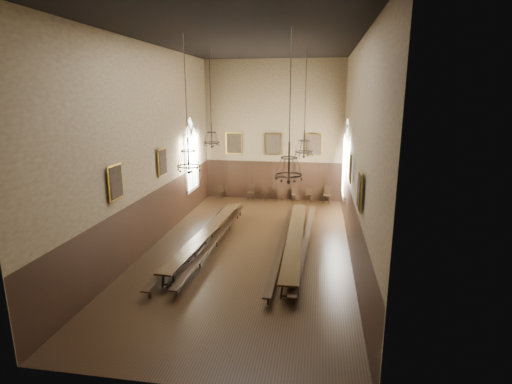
% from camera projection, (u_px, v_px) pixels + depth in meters
% --- Properties ---
extents(floor, '(9.00, 18.00, 0.02)m').
position_uv_depth(floor, '(249.00, 248.00, 18.23)').
color(floor, black).
rests_on(floor, ground).
extents(ceiling, '(9.00, 18.00, 0.02)m').
position_uv_depth(ceiling, '(249.00, 39.00, 16.08)').
color(ceiling, black).
rests_on(ceiling, ground).
extents(wall_back, '(9.00, 0.02, 9.00)m').
position_uv_depth(wall_back, '(273.00, 131.00, 25.79)').
color(wall_back, '#7B6B4B').
rests_on(wall_back, ground).
extents(wall_front, '(9.00, 0.02, 9.00)m').
position_uv_depth(wall_front, '(175.00, 207.00, 8.52)').
color(wall_front, '#7B6B4B').
rests_on(wall_front, ground).
extents(wall_left, '(0.02, 18.00, 9.00)m').
position_uv_depth(wall_left, '(150.00, 148.00, 17.85)').
color(wall_left, '#7B6B4B').
rests_on(wall_left, ground).
extents(wall_right, '(0.02, 18.00, 9.00)m').
position_uv_depth(wall_right, '(357.00, 153.00, 16.46)').
color(wall_right, '#7B6B4B').
rests_on(wall_right, ground).
extents(wainscot_panelling, '(9.00, 18.00, 2.50)m').
position_uv_depth(wainscot_panelling, '(249.00, 222.00, 17.93)').
color(wainscot_panelling, black).
rests_on(wainscot_panelling, floor).
extents(table_left, '(1.25, 9.56, 0.74)m').
position_uv_depth(table_left, '(208.00, 238.00, 18.48)').
color(table_left, black).
rests_on(table_left, floor).
extents(table_right, '(0.84, 9.84, 0.77)m').
position_uv_depth(table_right, '(295.00, 243.00, 17.84)').
color(table_right, black).
rests_on(table_right, floor).
extents(bench_left_outer, '(0.34, 10.46, 0.47)m').
position_uv_depth(bench_left_outer, '(193.00, 241.00, 18.30)').
color(bench_left_outer, black).
rests_on(bench_left_outer, floor).
extents(bench_left_inner, '(0.61, 10.52, 0.47)m').
position_uv_depth(bench_left_inner, '(217.00, 240.00, 18.37)').
color(bench_left_inner, black).
rests_on(bench_left_inner, floor).
extents(bench_right_inner, '(0.32, 10.21, 0.46)m').
position_uv_depth(bench_right_inner, '(282.00, 245.00, 17.78)').
color(bench_right_inner, black).
rests_on(bench_right_inner, floor).
extents(bench_right_outer, '(0.79, 10.77, 0.48)m').
position_uv_depth(bench_right_outer, '(305.00, 243.00, 17.99)').
color(bench_right_outer, black).
rests_on(bench_right_outer, floor).
extents(chair_0, '(0.41, 0.41, 0.89)m').
position_uv_depth(chair_0, '(220.00, 195.00, 26.83)').
color(chair_0, black).
rests_on(chair_0, floor).
extents(chair_2, '(0.47, 0.47, 0.98)m').
position_uv_depth(chair_2, '(251.00, 195.00, 26.64)').
color(chair_2, black).
rests_on(chair_2, floor).
extents(chair_3, '(0.49, 0.49, 0.96)m').
position_uv_depth(chair_3, '(264.00, 196.00, 26.44)').
color(chair_3, black).
rests_on(chair_3, floor).
extents(chair_4, '(0.43, 0.43, 0.93)m').
position_uv_depth(chair_4, '(280.00, 197.00, 26.22)').
color(chair_4, black).
rests_on(chair_4, floor).
extents(chair_5, '(0.51, 0.51, 0.91)m').
position_uv_depth(chair_5, '(295.00, 197.00, 26.16)').
color(chair_5, black).
rests_on(chair_5, floor).
extents(chair_6, '(0.44, 0.44, 0.92)m').
position_uv_depth(chair_6, '(308.00, 198.00, 26.02)').
color(chair_6, black).
rests_on(chair_6, floor).
extents(chair_7, '(0.49, 0.49, 1.02)m').
position_uv_depth(chair_7, '(327.00, 198.00, 25.75)').
color(chair_7, black).
rests_on(chair_7, floor).
extents(chandelier_back_left, '(0.79, 0.79, 4.64)m').
position_uv_depth(chandelier_back_left, '(211.00, 136.00, 19.75)').
color(chandelier_back_left, black).
rests_on(chandelier_back_left, ceiling).
extents(chandelier_back_right, '(0.87, 0.87, 5.08)m').
position_uv_depth(chandelier_back_right, '(304.00, 145.00, 19.56)').
color(chandelier_back_right, black).
rests_on(chandelier_back_right, ceiling).
extents(chandelier_front_left, '(0.92, 0.92, 5.04)m').
position_uv_depth(chandelier_front_left, '(188.00, 158.00, 15.45)').
color(chandelier_front_left, black).
rests_on(chandelier_front_left, ceiling).
extents(chandelier_front_right, '(0.95, 0.95, 5.12)m').
position_uv_depth(chandelier_front_right, '(289.00, 166.00, 14.11)').
color(chandelier_front_right, black).
rests_on(chandelier_front_right, ceiling).
extents(portrait_back_0, '(1.10, 0.12, 1.40)m').
position_uv_depth(portrait_back_0, '(234.00, 143.00, 26.26)').
color(portrait_back_0, '#A98628').
rests_on(portrait_back_0, wall_back).
extents(portrait_back_1, '(1.10, 0.12, 1.40)m').
position_uv_depth(portrait_back_1, '(273.00, 144.00, 25.86)').
color(portrait_back_1, '#A98628').
rests_on(portrait_back_1, wall_back).
extents(portrait_back_2, '(1.10, 0.12, 1.40)m').
position_uv_depth(portrait_back_2, '(314.00, 145.00, 25.46)').
color(portrait_back_2, '#A98628').
rests_on(portrait_back_2, wall_back).
extents(portrait_left_0, '(0.12, 1.00, 1.30)m').
position_uv_depth(portrait_left_0, '(162.00, 162.00, 18.98)').
color(portrait_left_0, '#A98628').
rests_on(portrait_left_0, wall_left).
extents(portrait_left_1, '(0.12, 1.00, 1.30)m').
position_uv_depth(portrait_left_1, '(115.00, 182.00, 14.67)').
color(portrait_left_1, '#A98628').
rests_on(portrait_left_1, wall_left).
extents(portrait_right_0, '(0.12, 1.00, 1.30)m').
position_uv_depth(portrait_right_0, '(351.00, 167.00, 17.63)').
color(portrait_right_0, '#A98628').
rests_on(portrait_right_0, wall_right).
extents(portrait_right_1, '(0.12, 1.00, 1.30)m').
position_uv_depth(portrait_right_1, '(360.00, 191.00, 13.32)').
color(portrait_right_1, '#A98628').
rests_on(portrait_right_1, wall_right).
extents(window_right, '(0.20, 2.20, 4.60)m').
position_uv_depth(window_right, '(346.00, 158.00, 22.01)').
color(window_right, white).
rests_on(window_right, wall_right).
extents(window_left, '(0.20, 2.20, 4.60)m').
position_uv_depth(window_left, '(191.00, 155.00, 23.37)').
color(window_left, white).
rests_on(window_left, wall_left).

